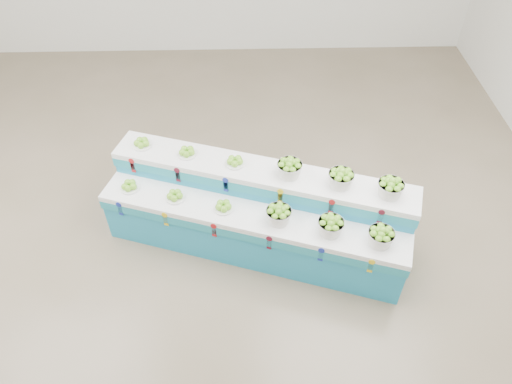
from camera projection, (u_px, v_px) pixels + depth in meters
ground at (187, 249)px, 6.03m from camera, size 10.00×10.00×0.00m
display_stand at (256, 214)px, 5.76m from camera, size 3.71×2.00×1.02m
plate_lower_left at (129, 185)px, 5.73m from camera, size 0.29×0.29×0.10m
plate_lower_mid at (175, 195)px, 5.61m from camera, size 0.29×0.29×0.10m
plate_lower_right at (223, 206)px, 5.49m from camera, size 0.29×0.29×0.10m
basket_lower_left at (279, 214)px, 5.32m from camera, size 0.36×0.36×0.22m
basket_lower_mid at (331, 225)px, 5.21m from camera, size 0.36×0.36×0.22m
basket_lower_right at (381, 236)px, 5.10m from camera, size 0.36×0.36×0.22m
plate_upper_left at (142, 143)px, 5.82m from camera, size 0.29×0.29×0.10m
plate_upper_mid at (187, 152)px, 5.70m from camera, size 0.29×0.29×0.10m
plate_upper_right at (235, 161)px, 5.58m from camera, size 0.29×0.29×0.10m
basket_upper_left at (290, 168)px, 5.42m from camera, size 0.36×0.36×0.22m
basket_upper_mid at (341, 178)px, 5.30m from camera, size 0.36×0.36×0.22m
basket_upper_right at (391, 187)px, 5.19m from camera, size 0.36×0.36×0.22m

